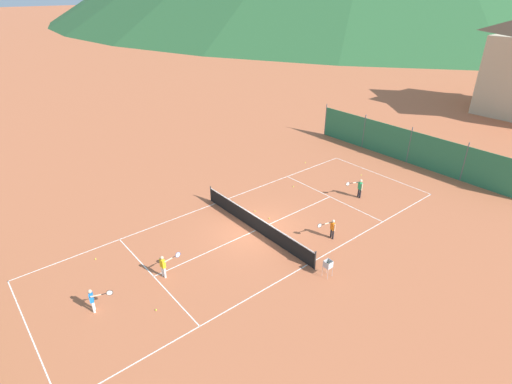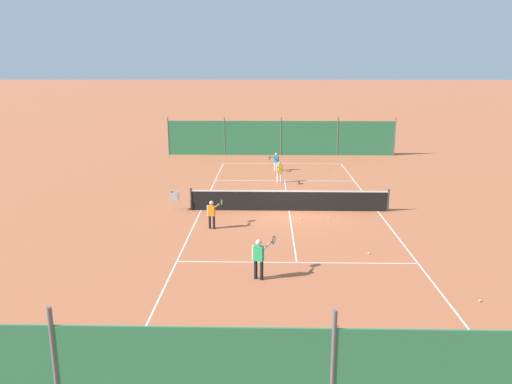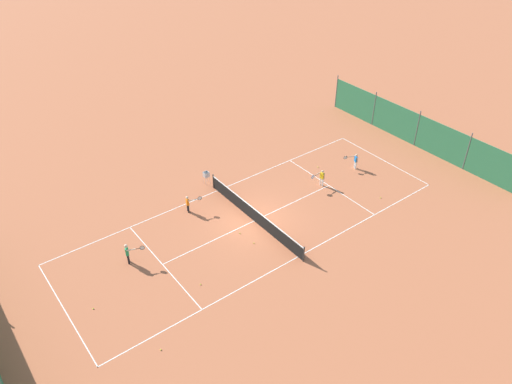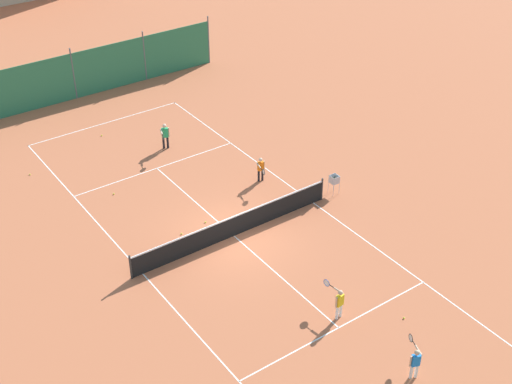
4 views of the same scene
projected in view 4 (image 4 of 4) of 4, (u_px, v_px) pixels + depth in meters
ground_plane at (234, 236)px, 28.58m from camera, size 600.00×600.00×0.00m
court_line_markings at (234, 236)px, 28.57m from camera, size 8.25×23.85×0.01m
tennis_net at (234, 226)px, 28.30m from camera, size 9.18×0.08×1.06m
windscreen_fence_far at (74, 76)px, 38.44m from camera, size 17.28×0.08×2.90m
player_near_service at (415, 361)px, 22.03m from camera, size 0.68×0.91×1.17m
player_far_service at (261, 168)px, 31.62m from camera, size 0.58×0.95×1.18m
player_far_baseline at (165, 135)px, 34.06m from camera, size 0.75×0.98×1.31m
player_near_baseline at (339, 301)px, 24.28m from camera, size 0.41×1.03×1.21m
tennis_ball_near_corner at (102, 135)px, 35.52m from camera, size 0.07×0.07×0.07m
tennis_ball_mid_court at (30, 174)px, 32.43m from camera, size 0.07×0.07×0.07m
tennis_ball_far_corner at (404, 318)px, 24.56m from camera, size 0.07×0.07×0.07m
tennis_ball_alley_left at (114, 194)px, 31.08m from camera, size 0.07×0.07×0.07m
tennis_ball_by_net_left at (181, 234)px, 28.63m from camera, size 0.07×0.07×0.07m
tennis_ball_service_box at (205, 222)px, 29.31m from camera, size 0.07×0.07×0.07m
ball_hopper at (334, 180)px, 30.84m from camera, size 0.36×0.36×0.89m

